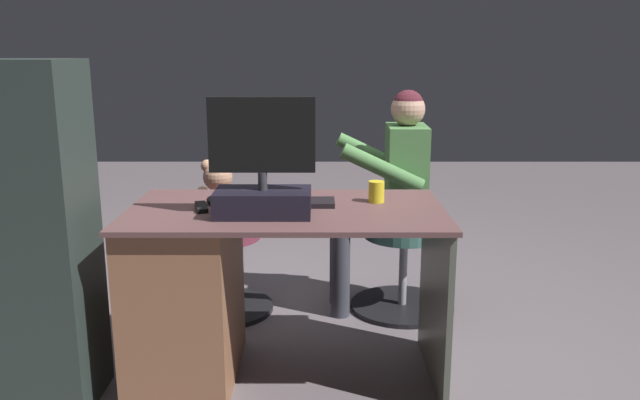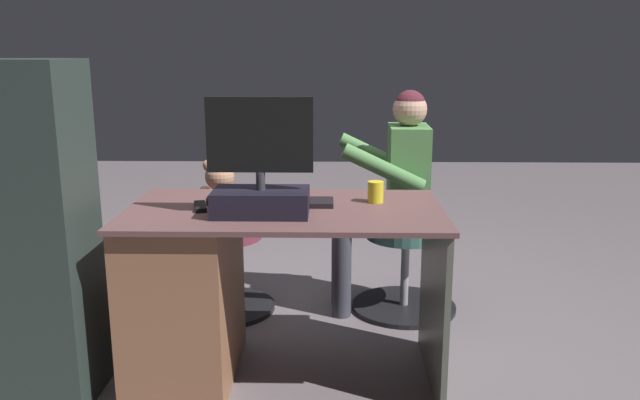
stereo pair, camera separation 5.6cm
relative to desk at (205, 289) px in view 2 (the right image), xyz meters
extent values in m
plane|color=slate|center=(-0.34, -0.40, -0.39)|extent=(10.00, 10.00, 0.00)
cube|color=brown|center=(-0.34, 0.00, 0.34)|extent=(1.28, 0.71, 0.02)
cube|color=#8F5D40|center=(0.09, 0.00, -0.03)|extent=(0.41, 0.65, 0.72)
cube|color=#515648|center=(-0.96, 0.00, -0.03)|extent=(0.02, 0.64, 0.72)
cube|color=black|center=(-0.25, 0.11, 0.40)|extent=(0.37, 0.22, 0.10)
cylinder|color=#333338|center=(-0.25, 0.11, 0.49)|extent=(0.04, 0.04, 0.07)
cube|color=black|center=(-0.25, 0.11, 0.66)|extent=(0.41, 0.02, 0.29)
cube|color=black|center=(-0.25, 0.09, 0.66)|extent=(0.37, 0.00, 0.26)
cube|color=black|center=(-0.33, -0.06, 0.36)|extent=(0.42, 0.14, 0.02)
ellipsoid|color=#272324|center=(-0.03, -0.08, 0.37)|extent=(0.06, 0.10, 0.04)
cylinder|color=yellow|center=(-0.71, -0.11, 0.40)|extent=(0.07, 0.07, 0.09)
cube|color=black|center=(0.00, 0.02, 0.36)|extent=(0.08, 0.16, 0.02)
cylinder|color=black|center=(0.05, -0.72, -0.38)|extent=(0.55, 0.55, 0.03)
cylinder|color=gray|center=(0.05, -0.72, -0.18)|extent=(0.04, 0.04, 0.38)
cylinder|color=brown|center=(0.05, -0.72, 0.04)|extent=(0.42, 0.42, 0.06)
ellipsoid|color=tan|center=(0.05, -0.72, 0.18)|extent=(0.20, 0.17, 0.21)
sphere|color=tan|center=(0.05, -0.72, 0.34)|extent=(0.15, 0.15, 0.15)
sphere|color=beige|center=(0.05, -0.78, 0.33)|extent=(0.06, 0.06, 0.06)
sphere|color=tan|center=(0.00, -0.72, 0.40)|extent=(0.06, 0.06, 0.06)
sphere|color=tan|center=(0.10, -0.72, 0.40)|extent=(0.06, 0.06, 0.06)
cylinder|color=tan|center=(-0.05, -0.75, 0.22)|extent=(0.06, 0.16, 0.11)
cylinder|color=tan|center=(0.15, -0.75, 0.22)|extent=(0.06, 0.16, 0.11)
cylinder|color=tan|center=(0.00, -0.83, 0.10)|extent=(0.07, 0.13, 0.07)
cylinder|color=tan|center=(0.10, -0.83, 0.10)|extent=(0.07, 0.13, 0.07)
cylinder|color=black|center=(-0.92, -0.74, -0.38)|extent=(0.56, 0.56, 0.03)
cylinder|color=gray|center=(-0.92, -0.74, -0.18)|extent=(0.04, 0.04, 0.38)
cylinder|color=#38655D|center=(-0.92, -0.74, 0.04)|extent=(0.42, 0.42, 0.06)
cube|color=#4E8046|center=(-0.92, -0.74, 0.34)|extent=(0.21, 0.33, 0.53)
sphere|color=tan|center=(-0.92, -0.74, 0.68)|extent=(0.17, 0.17, 0.17)
sphere|color=#501E28|center=(-0.92, -0.74, 0.70)|extent=(0.16, 0.16, 0.16)
cylinder|color=#4E8046|center=(-0.78, -0.54, 0.42)|extent=(0.42, 0.09, 0.25)
cylinder|color=#4E8046|center=(-0.77, -0.94, 0.42)|extent=(0.42, 0.09, 0.25)
cylinder|color=#393B47|center=(-0.75, -0.65, 0.09)|extent=(0.34, 0.12, 0.11)
cylinder|color=#393B47|center=(-0.58, -0.65, -0.16)|extent=(0.10, 0.10, 0.46)
cylinder|color=#393B47|center=(-0.75, -0.83, 0.09)|extent=(0.34, 0.12, 0.11)
cylinder|color=#393B47|center=(-0.58, -0.82, -0.16)|extent=(0.10, 0.10, 0.46)
cube|color=#29342F|center=(0.63, 0.19, 0.28)|extent=(0.44, 0.36, 1.34)
camera|label=1|loc=(-0.48, 2.54, 0.98)|focal=36.25mm
camera|label=2|loc=(-0.53, 2.54, 0.98)|focal=36.25mm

